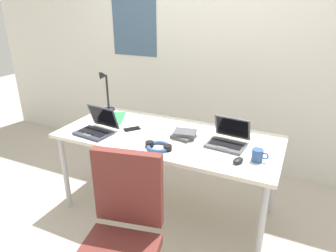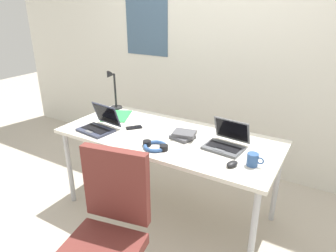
% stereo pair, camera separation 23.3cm
% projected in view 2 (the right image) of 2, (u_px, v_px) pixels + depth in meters
% --- Properties ---
extents(ground_plane, '(12.00, 12.00, 0.00)m').
position_uv_depth(ground_plane, '(168.00, 209.00, 2.76)').
color(ground_plane, '#B7AD9E').
extents(wall_back, '(6.00, 0.13, 2.60)m').
position_uv_depth(wall_back, '(222.00, 49.00, 3.14)').
color(wall_back, silver).
rests_on(wall_back, ground_plane).
extents(desk, '(1.80, 0.80, 0.74)m').
position_uv_depth(desk, '(168.00, 141.00, 2.50)').
color(desk, silver).
rests_on(desk, ground_plane).
extents(desk_lamp, '(0.12, 0.18, 0.40)m').
position_uv_depth(desk_lamp, '(113.00, 90.00, 3.00)').
color(desk_lamp, black).
rests_on(desk_lamp, desk).
extents(laptop_front_right, '(0.30, 0.29, 0.20)m').
position_uv_depth(laptop_front_right, '(226.00, 142.00, 2.25)').
color(laptop_front_right, '#515459').
rests_on(laptop_front_right, desk).
extents(laptop_center, '(0.32, 0.29, 0.21)m').
position_uv_depth(laptop_center, '(99.00, 125.00, 2.56)').
color(laptop_center, '#33384C').
rests_on(laptop_center, desk).
extents(computer_mouse, '(0.08, 0.11, 0.03)m').
position_uv_depth(computer_mouse, '(232.00, 164.00, 2.00)').
color(computer_mouse, black).
rests_on(computer_mouse, desk).
extents(cell_phone, '(0.14, 0.15, 0.01)m').
position_uv_depth(cell_phone, '(134.00, 128.00, 2.61)').
color(cell_phone, black).
rests_on(cell_phone, desk).
extents(headphones, '(0.21, 0.18, 0.04)m').
position_uv_depth(headphones, '(155.00, 146.00, 2.25)').
color(headphones, '#335999').
rests_on(headphones, desk).
extents(book_stack, '(0.20, 0.19, 0.05)m').
position_uv_depth(book_stack, '(183.00, 135.00, 2.41)').
color(book_stack, '#4C4C51').
rests_on(book_stack, desk).
extents(paper_folder_far_corner, '(0.34, 0.38, 0.01)m').
position_uv_depth(paper_folder_far_corner, '(117.00, 116.00, 2.88)').
color(paper_folder_far_corner, green).
rests_on(paper_folder_far_corner, desk).
extents(coffee_mug, '(0.11, 0.08, 0.09)m').
position_uv_depth(coffee_mug, '(253.00, 160.00, 2.00)').
color(coffee_mug, '#2D518C').
rests_on(coffee_mug, desk).
extents(office_chair, '(0.52, 0.58, 0.97)m').
position_uv_depth(office_chair, '(106.00, 247.00, 1.80)').
color(office_chair, black).
rests_on(office_chair, ground_plane).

